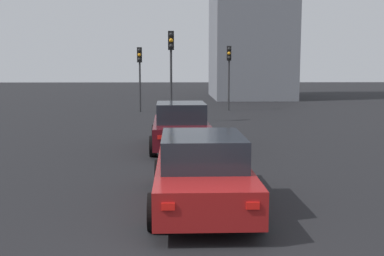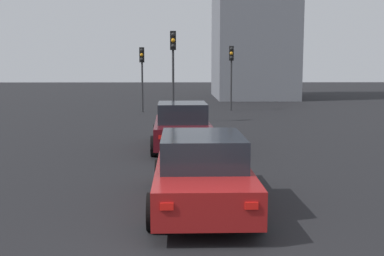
{
  "view_description": "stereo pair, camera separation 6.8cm",
  "coord_description": "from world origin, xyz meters",
  "px_view_note": "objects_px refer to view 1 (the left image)",
  "views": [
    {
      "loc": [
        -6.38,
        0.3,
        2.71
      ],
      "look_at": [
        3.12,
        0.04,
        1.49
      ],
      "focal_mm": 44.3,
      "sensor_mm": 36.0,
      "label": 1
    },
    {
      "loc": [
        -6.38,
        0.23,
        2.71
      ],
      "look_at": [
        3.12,
        0.04,
        1.49
      ],
      "focal_mm": 44.3,
      "sensor_mm": 36.0,
      "label": 2
    }
  ],
  "objects_px": {
    "traffic_light_near_left": "(171,58)",
    "traffic_light_far_left": "(140,66)",
    "car_red_second": "(202,171)",
    "car_maroon_lead": "(181,127)",
    "traffic_light_near_right": "(229,64)"
  },
  "relations": [
    {
      "from": "car_red_second",
      "to": "traffic_light_near_right",
      "type": "bearing_deg",
      "value": -7.91
    },
    {
      "from": "car_red_second",
      "to": "traffic_light_near_left",
      "type": "height_order",
      "value": "traffic_light_near_left"
    },
    {
      "from": "car_red_second",
      "to": "traffic_light_far_left",
      "type": "relative_size",
      "value": 1.2
    },
    {
      "from": "car_maroon_lead",
      "to": "traffic_light_near_left",
      "type": "distance_m",
      "value": 7.89
    },
    {
      "from": "car_red_second",
      "to": "traffic_light_near_right",
      "type": "xyz_separation_m",
      "value": [
        20.66,
        -2.68,
        2.19
      ]
    },
    {
      "from": "car_maroon_lead",
      "to": "car_red_second",
      "type": "relative_size",
      "value": 0.96
    },
    {
      "from": "traffic_light_near_left",
      "to": "traffic_light_far_left",
      "type": "height_order",
      "value": "traffic_light_near_left"
    },
    {
      "from": "car_red_second",
      "to": "traffic_light_near_left",
      "type": "relative_size",
      "value": 1.06
    },
    {
      "from": "traffic_light_near_left",
      "to": "traffic_light_near_right",
      "type": "bearing_deg",
      "value": 148.42
    },
    {
      "from": "traffic_light_near_right",
      "to": "traffic_light_far_left",
      "type": "relative_size",
      "value": 1.03
    },
    {
      "from": "car_red_second",
      "to": "traffic_light_far_left",
      "type": "distance_m",
      "value": 20.06
    },
    {
      "from": "car_maroon_lead",
      "to": "traffic_light_far_left",
      "type": "relative_size",
      "value": 1.16
    },
    {
      "from": "traffic_light_far_left",
      "to": "traffic_light_near_left",
      "type": "bearing_deg",
      "value": 21.01
    },
    {
      "from": "traffic_light_near_left",
      "to": "traffic_light_far_left",
      "type": "xyz_separation_m",
      "value": [
        5.66,
        1.99,
        -0.37
      ]
    },
    {
      "from": "car_red_second",
      "to": "traffic_light_near_right",
      "type": "relative_size",
      "value": 1.17
    }
  ]
}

